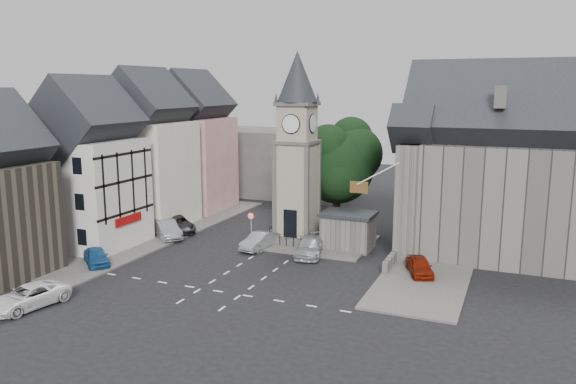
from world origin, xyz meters
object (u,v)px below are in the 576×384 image
at_px(clock_tower, 297,149).
at_px(car_east_red, 420,266).
at_px(stone_shelter, 348,230).
at_px(car_west_blue, 96,257).
at_px(pedestrian, 404,243).

height_order(clock_tower, car_east_red, clock_tower).
bearing_deg(stone_shelter, car_east_red, -33.89).
bearing_deg(stone_shelter, car_west_blue, -144.37).
relative_size(stone_shelter, car_east_red, 1.11).
bearing_deg(car_east_red, car_west_blue, 176.66).
distance_m(car_west_blue, pedestrian, 24.21).
height_order(stone_shelter, car_west_blue, stone_shelter).
height_order(car_west_blue, car_east_red, car_west_blue).
height_order(clock_tower, car_west_blue, clock_tower).
height_order(clock_tower, stone_shelter, clock_tower).
distance_m(car_west_blue, car_east_red, 24.10).
bearing_deg(car_west_blue, car_east_red, -32.49).
bearing_deg(pedestrian, car_east_red, 93.69).
xyz_separation_m(stone_shelter, car_west_blue, (-16.30, -11.68, -0.89)).
relative_size(car_east_red, pedestrian, 2.27).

